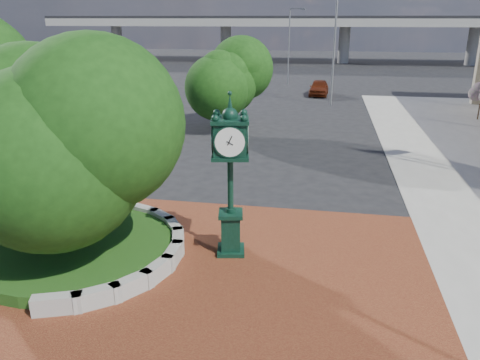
% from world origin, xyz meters
% --- Properties ---
extents(ground, '(200.00, 200.00, 0.00)m').
position_xyz_m(ground, '(0.00, 0.00, 0.00)').
color(ground, black).
rests_on(ground, ground).
extents(plaza, '(12.00, 12.00, 0.04)m').
position_xyz_m(plaza, '(0.00, -1.00, 0.02)').
color(plaza, maroon).
rests_on(plaza, ground).
extents(planter_wall, '(2.96, 6.77, 0.54)m').
position_xyz_m(planter_wall, '(-2.71, -0.00, 0.27)').
color(planter_wall, '#9E9B93').
rests_on(planter_wall, ground).
extents(grass_bed, '(6.10, 6.10, 0.40)m').
position_xyz_m(grass_bed, '(-5.00, 0.00, 0.20)').
color(grass_bed, '#1D4112').
rests_on(grass_bed, ground).
extents(overpass, '(90.00, 12.00, 7.50)m').
position_xyz_m(overpass, '(-0.22, 70.00, 6.54)').
color(overpass, '#9E9B93').
rests_on(overpass, ground).
extents(tree_planter, '(5.20, 5.20, 6.33)m').
position_xyz_m(tree_planter, '(-5.00, 0.00, 3.72)').
color(tree_planter, '#38281C').
rests_on(tree_planter, ground).
extents(tree_street, '(4.40, 4.40, 5.45)m').
position_xyz_m(tree_street, '(-4.00, 18.00, 3.24)').
color(tree_street, '#38281C').
rests_on(tree_street, ground).
extents(post_clock, '(1.22, 1.22, 5.14)m').
position_xyz_m(post_clock, '(-0.19, 1.02, 2.82)').
color(post_clock, black).
rests_on(post_clock, ground).
extents(parked_car, '(1.94, 4.43, 1.48)m').
position_xyz_m(parked_car, '(1.83, 34.53, 0.74)').
color(parked_car, '#541D0C').
rests_on(parked_car, ground).
extents(street_lamp_near, '(2.20, 0.78, 9.98)m').
position_xyz_m(street_lamp_near, '(3.22, 29.17, 5.85)').
color(street_lamp_near, slate).
rests_on(street_lamp_near, ground).
extents(street_lamp_far, '(1.80, 0.67, 8.21)m').
position_xyz_m(street_lamp_far, '(-1.66, 41.94, 4.81)').
color(street_lamp_far, slate).
rests_on(street_lamp_far, ground).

